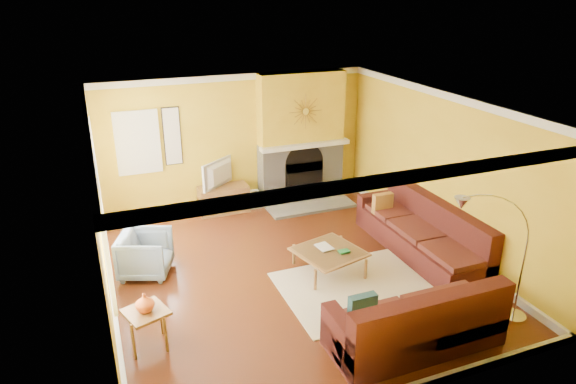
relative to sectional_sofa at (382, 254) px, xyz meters
name	(u,v)px	position (x,y,z in m)	size (l,w,h in m)	color
floor	(290,272)	(-1.22, 0.75, -0.46)	(5.50, 6.00, 0.02)	#602B14
ceiling	(291,105)	(-1.22, 0.75, 2.26)	(5.50, 6.00, 0.02)	white
wall_back	(235,142)	(-1.22, 3.76, 0.90)	(5.50, 0.02, 2.70)	gold
wall_front	(401,298)	(-1.22, -2.26, 0.90)	(5.50, 0.02, 2.70)	gold
wall_left	(98,222)	(-3.98, 0.75, 0.90)	(0.02, 6.00, 2.70)	gold
wall_right	(441,171)	(1.54, 0.75, 0.90)	(0.02, 6.00, 2.70)	gold
baseboard	(290,268)	(-1.22, 0.75, -0.39)	(5.50, 6.00, 0.12)	white
crown_molding	(291,110)	(-1.22, 0.75, 2.19)	(5.50, 6.00, 0.12)	white
window_left_near	(96,180)	(-3.94, 2.05, 1.05)	(0.06, 1.22, 1.72)	white
window_left_far	(102,230)	(-3.94, 0.15, 1.05)	(0.06, 1.22, 1.72)	white
window_back	(138,143)	(-3.12, 3.71, 1.10)	(0.82, 0.06, 1.22)	white
wall_art	(172,136)	(-2.47, 3.72, 1.15)	(0.34, 0.04, 1.14)	white
fireplace	(301,138)	(0.13, 3.55, 0.90)	(1.80, 0.40, 2.70)	gray
mantel	(305,145)	(0.13, 3.31, 0.80)	(1.92, 0.22, 0.08)	white
hearth	(310,206)	(0.13, 3.00, -0.42)	(1.80, 0.70, 0.06)	gray
sunburst	(306,111)	(0.13, 3.32, 1.50)	(0.70, 0.04, 0.70)	olive
rug	(361,287)	(-0.39, -0.10, -0.44)	(2.40, 1.80, 0.02)	beige
sectional_sofa	(382,254)	(0.00, 0.00, 0.00)	(3.06, 3.90, 0.90)	#471916
coffee_table	(329,261)	(-0.65, 0.52, -0.26)	(0.95, 0.95, 0.38)	white
media_console	(224,199)	(-1.60, 3.44, -0.18)	(0.99, 0.45, 0.54)	olive
tv	(222,174)	(-1.60, 3.44, 0.37)	(0.95, 0.13, 0.55)	black
subwoofer	(253,199)	(-0.97, 3.49, -0.30)	(0.31, 0.31, 0.31)	white
armchair	(145,254)	(-3.37, 1.52, -0.10)	(0.75, 0.77, 0.70)	slate
side_table	(148,329)	(-3.57, -0.31, -0.18)	(0.48, 0.48, 0.53)	olive
vase	(145,302)	(-3.57, -0.31, 0.21)	(0.24, 0.24, 0.25)	#D8591E
book	(318,249)	(-0.79, 0.62, -0.06)	(0.22, 0.29, 0.03)	white
arc_lamp	(493,263)	(0.65, -1.55, 0.54)	(1.27, 0.36, 1.98)	silver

